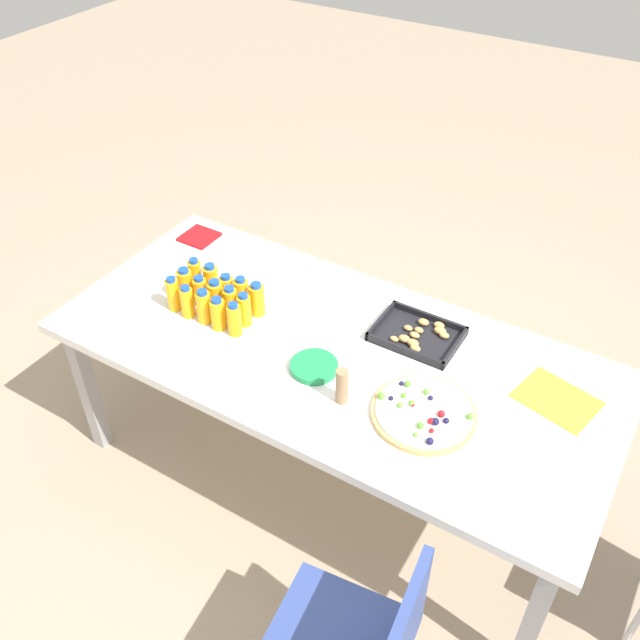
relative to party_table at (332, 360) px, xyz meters
name	(u,v)px	position (x,y,z in m)	size (l,w,h in m)	color
ground_plane	(330,471)	(0.00, 0.00, -0.67)	(12.00, 12.00, 0.00)	tan
party_table	(332,360)	(0.00, 0.00, 0.00)	(2.11, 0.95, 0.73)	white
juice_bottle_0	(173,294)	(-0.66, -0.12, 0.13)	(0.05, 0.05, 0.15)	#F8AA14
juice_bottle_1	(187,302)	(-0.58, -0.13, 0.13)	(0.05, 0.05, 0.14)	#FAAE14
juice_bottle_2	(204,307)	(-0.51, -0.12, 0.13)	(0.06, 0.06, 0.15)	#FAAD14
juice_bottle_3	(218,314)	(-0.44, -0.12, 0.13)	(0.06, 0.06, 0.14)	#F9AE14
juice_bottle_4	(235,320)	(-0.36, -0.12, 0.13)	(0.05, 0.05, 0.14)	#F9AC14
juice_bottle_5	(186,285)	(-0.66, -0.05, 0.13)	(0.06, 0.06, 0.15)	#F9AC14
juice_bottle_6	(200,291)	(-0.59, -0.04, 0.12)	(0.06, 0.06, 0.13)	#F9AD14
juice_bottle_7	(216,297)	(-0.51, -0.04, 0.13)	(0.06, 0.06, 0.14)	#FAAD14
juice_bottle_8	(231,303)	(-0.43, -0.05, 0.13)	(0.06, 0.06, 0.15)	#F9AF14
juice_bottle_9	(244,310)	(-0.36, -0.05, 0.13)	(0.05, 0.05, 0.14)	#F8AD14
juice_bottle_10	(196,275)	(-0.66, 0.03, 0.13)	(0.05, 0.05, 0.15)	#FAAE14
juice_bottle_11	(211,280)	(-0.59, 0.03, 0.13)	(0.06, 0.06, 0.14)	#F9AE14
juice_bottle_12	(227,289)	(-0.50, 0.02, 0.12)	(0.06, 0.06, 0.13)	#FBAD14
juice_bottle_13	(241,293)	(-0.44, 0.03, 0.13)	(0.06, 0.06, 0.14)	#F8AF14
juice_bottle_14	(257,299)	(-0.36, 0.03, 0.13)	(0.06, 0.06, 0.14)	#F9AC14
fruit_pizza	(424,413)	(0.43, -0.13, 0.07)	(0.36, 0.36, 0.05)	tan
snack_tray	(418,335)	(0.25, 0.22, 0.07)	(0.32, 0.24, 0.04)	black
plate_stack	(314,366)	(0.00, -0.13, 0.07)	(0.17, 0.17, 0.02)	#1E8C4C
napkin_stack	(199,237)	(-0.90, 0.33, 0.07)	(0.15, 0.15, 0.01)	red
cardboard_tube	(342,386)	(0.16, -0.21, 0.13)	(0.04, 0.04, 0.14)	#9E7A56
paper_folder	(557,399)	(0.80, 0.17, 0.06)	(0.26, 0.20, 0.01)	yellow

